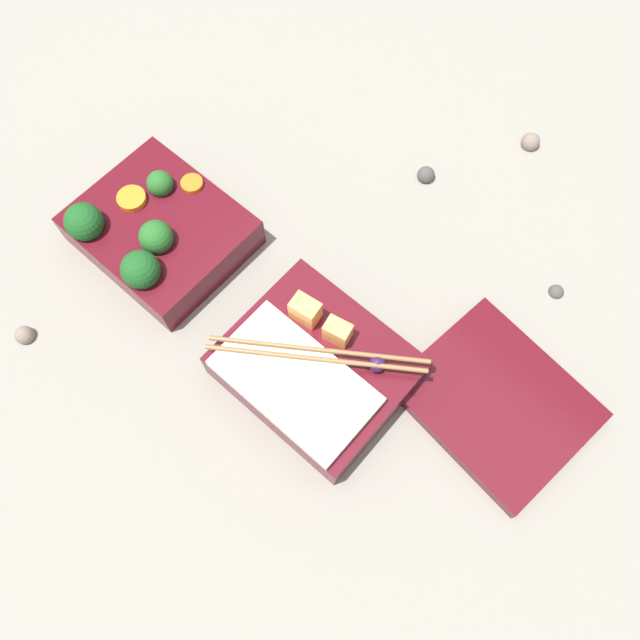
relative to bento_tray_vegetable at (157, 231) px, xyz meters
name	(u,v)px	position (x,y,z in m)	size (l,w,h in m)	color
ground_plane	(242,304)	(0.13, 0.00, -0.03)	(3.00, 3.00, 0.00)	gray
bento_tray_vegetable	(157,231)	(0.00, 0.00, 0.00)	(0.18, 0.16, 0.08)	#510F19
bento_tray_rice	(315,368)	(0.25, 0.00, 0.00)	(0.19, 0.16, 0.07)	#510F19
bento_lid	(497,401)	(0.41, 0.10, -0.02)	(0.18, 0.15, 0.02)	#510F19
pebble_0	(557,291)	(0.39, 0.25, -0.02)	(0.02, 0.02, 0.02)	#474442
pebble_1	(25,335)	(-0.03, -0.18, -0.02)	(0.02, 0.02, 0.02)	#7A6B5B
pebble_2	(426,175)	(0.18, 0.28, -0.02)	(0.02, 0.02, 0.02)	#474442
pebble_3	(530,142)	(0.25, 0.41, -0.02)	(0.02, 0.02, 0.02)	#7A6B5B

